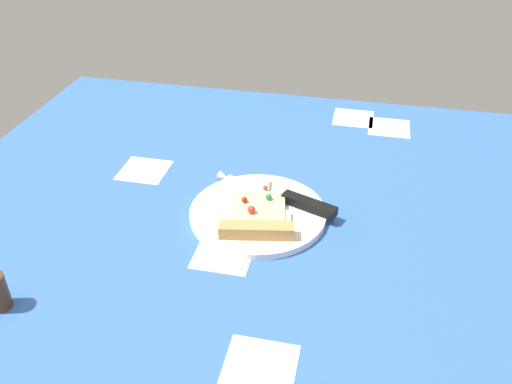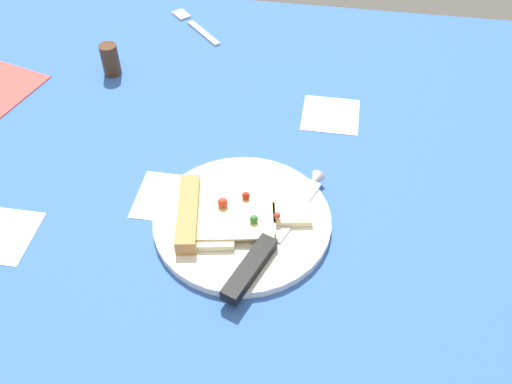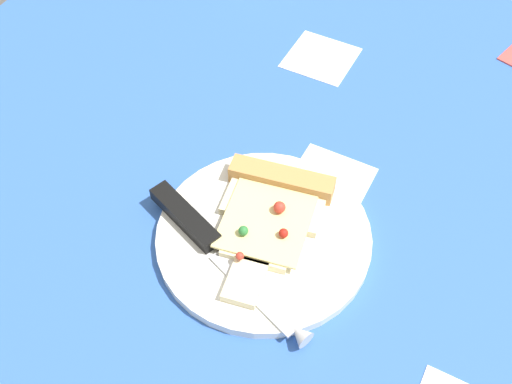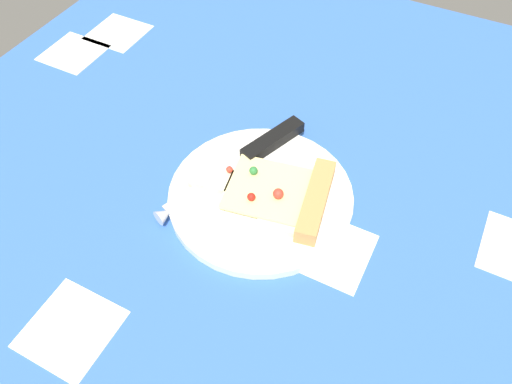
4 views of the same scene
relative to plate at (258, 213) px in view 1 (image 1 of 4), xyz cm
name	(u,v)px [view 1 (image 1 of 4)]	position (x,y,z in cm)	size (l,w,h in cm)	color
ground_plane	(237,242)	(-5.74, 2.35, -2.11)	(115.50, 115.50, 3.00)	#3360B7
plate	(258,213)	(0.00, 0.00, 0.00)	(23.41, 23.41, 1.23)	white
pizza_slice	(257,216)	(-2.56, -0.46, 1.41)	(18.52, 12.64, 2.63)	beige
knife	(286,197)	(4.06, -4.15, 1.22)	(10.51, 23.17, 2.45)	silver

